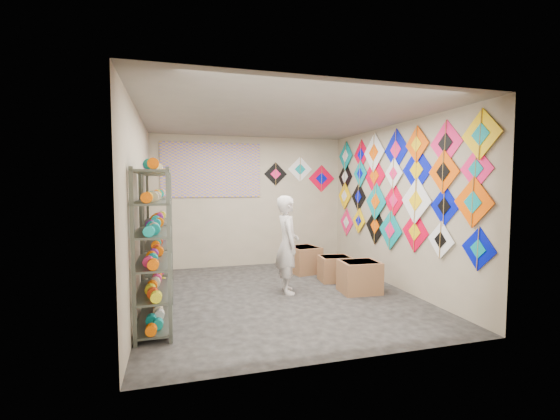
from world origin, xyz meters
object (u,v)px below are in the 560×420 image
object	(u,v)px
shopkeeper	(287,244)
carton_c	(304,260)
carton_a	(359,277)
carton_b	(335,269)
shelf_rack_back	(158,235)
shelf_rack_front	(154,249)

from	to	relation	value
shopkeeper	carton_c	distance (m)	1.48
carton_a	carton_c	size ratio (longest dim) A/B	1.03
carton_b	carton_c	world-z (taller)	carton_c
shelf_rack_back	shopkeeper	size ratio (longest dim) A/B	1.24
shopkeeper	carton_b	distance (m)	1.24
shelf_rack_back	shopkeeper	world-z (taller)	shelf_rack_back
carton_a	carton_b	world-z (taller)	carton_a
carton_a	carton_b	size ratio (longest dim) A/B	1.11
carton_c	carton_a	bearing A→B (deg)	-86.32
shelf_rack_front	carton_a	bearing A→B (deg)	11.95
carton_a	carton_b	bearing A→B (deg)	100.05
shelf_rack_back	carton_c	distance (m)	2.86
carton_a	carton_b	distance (m)	0.76
carton_a	carton_b	xyz separation A→B (m)	(-0.08, 0.76, -0.03)
shopkeeper	carton_b	bearing A→B (deg)	-61.37
shelf_rack_back	shopkeeper	xyz separation A→B (m)	(1.94, -0.35, -0.18)
shopkeeper	carton_c	bearing A→B (deg)	-25.33
shopkeeper	carton_b	world-z (taller)	shopkeeper
shelf_rack_back	shopkeeper	distance (m)	1.98
carton_a	shelf_rack_back	bearing A→B (deg)	171.63
carton_a	carton_c	bearing A→B (deg)	108.77
carton_a	carton_c	distance (m)	1.56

